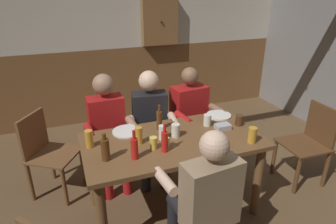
{
  "coord_description": "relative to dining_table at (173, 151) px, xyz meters",
  "views": [
    {
      "loc": [
        -0.85,
        -2.13,
        2.04
      ],
      "look_at": [
        0.0,
        0.13,
        0.99
      ],
      "focal_mm": 31.18,
      "sensor_mm": 36.0,
      "label": 1
    }
  ],
  "objects": [
    {
      "name": "person_1",
      "position": [
        -0.01,
        0.63,
        0.02
      ],
      "size": [
        0.55,
        0.57,
        1.22
      ],
      "rotation": [
        0.0,
        0.0,
        2.98
      ],
      "color": "black",
      "rests_on": "ground_plane"
    },
    {
      "name": "dining_table",
      "position": [
        0.0,
        0.0,
        0.0
      ],
      "size": [
        1.59,
        0.83,
        0.77
      ],
      "color": "brown",
      "rests_on": "ground_plane"
    },
    {
      "name": "bottle_0",
      "position": [
        -0.05,
        0.24,
        0.22
      ],
      "size": [
        0.05,
        0.05,
        0.25
      ],
      "color": "#593314",
      "rests_on": "dining_table"
    },
    {
      "name": "back_wall_wainscot",
      "position": [
        0.0,
        2.39,
        -0.08
      ],
      "size": [
        5.51,
        0.12,
        1.15
      ],
      "primitive_type": "cube",
      "color": "brown",
      "rests_on": "ground_plane"
    },
    {
      "name": "back_wall_upper",
      "position": [
        0.0,
        2.39,
        1.16
      ],
      "size": [
        5.51,
        0.12,
        1.32
      ],
      "primitive_type": "cube",
      "color": "beige"
    },
    {
      "name": "chair_empty_near_left",
      "position": [
        -1.11,
        0.71,
        -0.18
      ],
      "size": [
        0.61,
        0.61,
        0.88
      ],
      "rotation": [
        0.0,
        0.0,
        -2.14
      ],
      "color": "brown",
      "rests_on": "ground_plane"
    },
    {
      "name": "table_candle",
      "position": [
        -0.09,
        -0.09,
        0.16
      ],
      "size": [
        0.04,
        0.04,
        0.08
      ],
      "primitive_type": "cylinder",
      "color": "#F9E08C",
      "rests_on": "dining_table"
    },
    {
      "name": "plate_0",
      "position": [
        -0.35,
        0.28,
        0.13
      ],
      "size": [
        0.27,
        0.27,
        0.01
      ],
      "primitive_type": "cylinder",
      "color": "white",
      "rests_on": "dining_table"
    },
    {
      "name": "pint_glass_2",
      "position": [
        0.04,
        0.05,
        0.18
      ],
      "size": [
        0.08,
        0.08,
        0.12
      ],
      "primitive_type": "cylinder",
      "color": "white",
      "rests_on": "dining_table"
    },
    {
      "name": "condiment_caddy",
      "position": [
        0.52,
        0.02,
        0.15
      ],
      "size": [
        0.14,
        0.1,
        0.05
      ],
      "primitive_type": "cube",
      "color": "#B2B7BC",
      "rests_on": "dining_table"
    },
    {
      "name": "pint_glass_4",
      "position": [
        0.42,
        0.15,
        0.18
      ],
      "size": [
        0.07,
        0.07,
        0.11
      ],
      "primitive_type": "cylinder",
      "color": "white",
      "rests_on": "dining_table"
    },
    {
      "name": "wall_dart_cabinet",
      "position": [
        0.66,
        2.26,
        0.88
      ],
      "size": [
        0.56,
        0.15,
        0.7
      ],
      "color": "brown"
    },
    {
      "name": "person_3",
      "position": [
        -0.01,
        -0.64,
        0.01
      ],
      "size": [
        0.57,
        0.53,
        1.2
      ],
      "rotation": [
        0.0,
        0.0,
        0.11
      ],
      "color": "#997F60",
      "rests_on": "ground_plane"
    },
    {
      "name": "ground_plane",
      "position": [
        0.0,
        0.0,
        -0.65
      ],
      "size": [
        6.61,
        6.61,
        0.0
      ],
      "primitive_type": "plane",
      "color": "brown"
    },
    {
      "name": "bottle_3",
      "position": [
        -0.4,
        -0.18,
        0.22
      ],
      "size": [
        0.06,
        0.06,
        0.25
      ],
      "color": "red",
      "rests_on": "dining_table"
    },
    {
      "name": "person_0",
      "position": [
        -0.47,
        0.64,
        0.03
      ],
      "size": [
        0.52,
        0.51,
        1.23
      ],
      "rotation": [
        0.0,
        0.0,
        3.18
      ],
      "color": "#AD1919",
      "rests_on": "ground_plane"
    },
    {
      "name": "pint_glass_6",
      "position": [
        -0.09,
        0.04,
        0.19
      ],
      "size": [
        0.06,
        0.06,
        0.13
      ],
      "primitive_type": "cylinder",
      "color": "white",
      "rests_on": "dining_table"
    },
    {
      "name": "pint_glass_3",
      "position": [
        -0.71,
        0.13,
        0.2
      ],
      "size": [
        0.07,
        0.07,
        0.15
      ],
      "primitive_type": "cylinder",
      "color": "gold",
      "rests_on": "dining_table"
    },
    {
      "name": "person_2",
      "position": [
        0.49,
        0.64,
        0.01
      ],
      "size": [
        0.57,
        0.57,
        1.21
      ],
      "rotation": [
        0.0,
        0.0,
        3.27
      ],
      "color": "#AD1919",
      "rests_on": "ground_plane"
    },
    {
      "name": "pint_glass_1",
      "position": [
        0.71,
        0.05,
        0.18
      ],
      "size": [
        0.08,
        0.08,
        0.11
      ],
      "primitive_type": "cylinder",
      "color": "#4C2D19",
      "rests_on": "dining_table"
    },
    {
      "name": "pint_glass_7",
      "position": [
        -0.3,
        0.04,
        0.2
      ],
      "size": [
        0.06,
        0.06,
        0.15
      ],
      "primitive_type": "cylinder",
      "color": "gold",
      "rests_on": "dining_table"
    },
    {
      "name": "plate_1",
      "position": [
        0.64,
        0.31,
        0.13
      ],
      "size": [
        0.26,
        0.26,
        0.01
      ],
      "primitive_type": "cylinder",
      "color": "white",
      "rests_on": "dining_table"
    },
    {
      "name": "pint_glass_5",
      "position": [
        -0.21,
        -0.09,
        0.18
      ],
      "size": [
        0.07,
        0.07,
        0.11
      ],
      "primitive_type": "cylinder",
      "color": "#E5C64C",
      "rests_on": "dining_table"
    },
    {
      "name": "chair_empty_near_right",
      "position": [
        1.57,
        -0.07,
        -0.18
      ],
      "size": [
        0.46,
        0.46,
        0.88
      ],
      "rotation": [
        0.0,
        0.0,
        1.53
      ],
      "color": "brown",
      "rests_on": "ground_plane"
    },
    {
      "name": "pint_glass_0",
      "position": [
        0.63,
        -0.29,
        0.19
      ],
      "size": [
        0.07,
        0.07,
        0.14
      ],
      "primitive_type": "cylinder",
      "color": "gold",
      "rests_on": "dining_table"
    },
    {
      "name": "bottle_1",
      "position": [
        -0.14,
        -0.16,
        0.22
      ],
      "size": [
        0.06,
        0.06,
        0.25
      ],
      "color": "red",
      "rests_on": "dining_table"
    },
    {
      "name": "bottle_2",
      "position": [
        -0.62,
        -0.12,
        0.22
      ],
      "size": [
        0.07,
        0.07,
        0.23
      ],
      "color": "#593314",
      "rests_on": "dining_table"
    }
  ]
}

